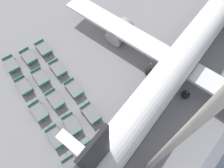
# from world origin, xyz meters

# --- Properties ---
(airplane) EXTENTS (37.55, 40.76, 13.18)m
(airplane) POSITION_xyz_m (20.70, -4.56, 3.34)
(airplane) COLOR white
(airplane) RESTS_ON ground_plane
(baggage_dolly_row_near_col_a) EXTENTS (3.51, 2.13, 0.92)m
(baggage_dolly_row_near_col_a) POSITION_xyz_m (2.82, -19.73, 0.47)
(baggage_dolly_row_near_col_a) COLOR slate
(baggage_dolly_row_near_col_a) RESTS_ON ground_plane
(baggage_dolly_row_near_col_b) EXTENTS (3.51, 2.08, 0.92)m
(baggage_dolly_row_near_col_b) POSITION_xyz_m (6.91, -20.68, 0.47)
(baggage_dolly_row_near_col_b) COLOR slate
(baggage_dolly_row_near_col_b) RESTS_ON ground_plane
(baggage_dolly_row_near_col_c) EXTENTS (3.50, 1.99, 0.92)m
(baggage_dolly_row_near_col_c) POSITION_xyz_m (11.23, -21.66, 0.47)
(baggage_dolly_row_near_col_c) COLOR slate
(baggage_dolly_row_near_col_c) RESTS_ON ground_plane
(baggage_dolly_row_near_col_d) EXTENTS (3.51, 2.08, 0.92)m
(baggage_dolly_row_near_col_d) POSITION_xyz_m (15.29, -22.36, 0.47)
(baggage_dolly_row_near_col_d) COLOR slate
(baggage_dolly_row_near_col_d) RESTS_ON ground_plane
(baggage_dolly_row_mid_a_col_a) EXTENTS (3.50, 1.96, 0.92)m
(baggage_dolly_row_mid_a_col_a) POSITION_xyz_m (3.59, -17.27, 0.47)
(baggage_dolly_row_mid_a_col_a) COLOR slate
(baggage_dolly_row_mid_a_col_a) RESTS_ON ground_plane
(baggage_dolly_row_mid_a_col_b) EXTENTS (3.51, 2.06, 0.92)m
(baggage_dolly_row_mid_a_col_b) POSITION_xyz_m (7.53, -18.34, 0.47)
(baggage_dolly_row_mid_a_col_b) COLOR slate
(baggage_dolly_row_mid_a_col_b) RESTS_ON ground_plane
(baggage_dolly_row_mid_a_col_c) EXTENTS (3.50, 2.02, 0.92)m
(baggage_dolly_row_mid_a_col_c) POSITION_xyz_m (11.53, -19.19, 0.47)
(baggage_dolly_row_mid_a_col_c) COLOR slate
(baggage_dolly_row_mid_a_col_c) RESTS_ON ground_plane
(baggage_dolly_row_mid_a_col_d) EXTENTS (3.50, 2.20, 0.92)m
(baggage_dolly_row_mid_a_col_d) POSITION_xyz_m (15.60, -20.06, 0.47)
(baggage_dolly_row_mid_a_col_d) COLOR slate
(baggage_dolly_row_mid_a_col_d) RESTS_ON ground_plane
(baggage_dolly_row_mid_a_col_e) EXTENTS (3.51, 2.09, 0.92)m
(baggage_dolly_row_mid_a_col_e) POSITION_xyz_m (19.87, -20.83, 0.47)
(baggage_dolly_row_mid_a_col_e) COLOR slate
(baggage_dolly_row_mid_a_col_e) RESTS_ON ground_plane
(baggage_dolly_row_mid_b_col_a) EXTENTS (3.50, 2.03, 0.92)m
(baggage_dolly_row_mid_b_col_a) POSITION_xyz_m (4.06, -14.89, 0.47)
(baggage_dolly_row_mid_b_col_a) COLOR slate
(baggage_dolly_row_mid_b_col_a) RESTS_ON ground_plane
(baggage_dolly_row_mid_b_col_b) EXTENTS (3.50, 2.06, 0.92)m
(baggage_dolly_row_mid_b_col_b) POSITION_xyz_m (8.24, -15.78, 0.47)
(baggage_dolly_row_mid_b_col_b) COLOR slate
(baggage_dolly_row_mid_b_col_b) RESTS_ON ground_plane
(baggage_dolly_row_mid_b_col_c) EXTENTS (3.50, 2.04, 0.92)m
(baggage_dolly_row_mid_b_col_c) POSITION_xyz_m (12.21, -16.47, 0.47)
(baggage_dolly_row_mid_b_col_c) COLOR slate
(baggage_dolly_row_mid_b_col_c) RESTS_ON ground_plane
(baggage_dolly_row_mid_b_col_d) EXTENTS (3.50, 2.00, 0.92)m
(baggage_dolly_row_mid_b_col_d) POSITION_xyz_m (16.33, -17.48, 0.47)
(baggage_dolly_row_mid_b_col_d) COLOR slate
(baggage_dolly_row_mid_b_col_d) RESTS_ON ground_plane
(baggage_dolly_row_mid_b_col_e) EXTENTS (3.50, 2.20, 0.92)m
(baggage_dolly_row_mid_b_col_e) POSITION_xyz_m (20.45, -18.43, 0.47)
(baggage_dolly_row_mid_b_col_e) COLOR slate
(baggage_dolly_row_mid_b_col_e) RESTS_ON ground_plane
(apron_light_mast) EXTENTS (2.00, 0.70, 26.07)m
(apron_light_mast) POSITION_xyz_m (25.53, -17.77, 14.51)
(apron_light_mast) COLOR #ADA89E
(apron_light_mast) RESTS_ON ground_plane
(stand_guidance_stripe) EXTENTS (2.00, 26.57, 0.01)m
(stand_guidance_stripe) POSITION_xyz_m (18.76, -13.08, 0.00)
(stand_guidance_stripe) COLOR yellow
(stand_guidance_stripe) RESTS_ON ground_plane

